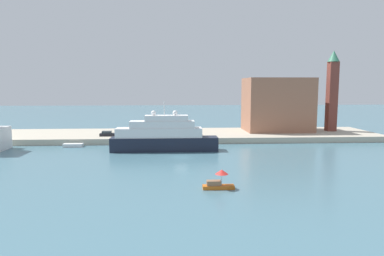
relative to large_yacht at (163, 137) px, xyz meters
The scene contains 10 objects.
ground 9.07m from the large_yacht, 63.21° to the right, with size 400.00×400.00×0.00m, color slate.
quay_dock 19.87m from the large_yacht, 78.84° to the left, with size 110.00×21.79×1.51m, color #B7AD99.
large_yacht is the anchor object (origin of this frame).
small_motorboat 30.90m from the large_yacht, 73.90° to the right, with size 4.46×1.84×2.77m.
work_barge 22.65m from the large_yacht, 163.78° to the left, with size 4.56×1.74×0.81m, color silver.
harbor_building 39.99m from the large_yacht, 34.35° to the left, with size 18.55×12.98×15.30m, color #9E664C.
bell_tower 53.70m from the large_yacht, 23.53° to the left, with size 3.34×3.34×23.03m.
parked_car 20.23m from the large_yacht, 137.06° to the left, with size 4.00×1.82×1.32m.
person_figure 15.35m from the large_yacht, 135.51° to the left, with size 0.36×0.36×1.63m.
mooring_bollard 13.72m from the large_yacht, 45.86° to the left, with size 0.53×0.53×0.72m, color black.
Camera 1 is at (-1.72, -69.07, 14.31)m, focal length 32.33 mm.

